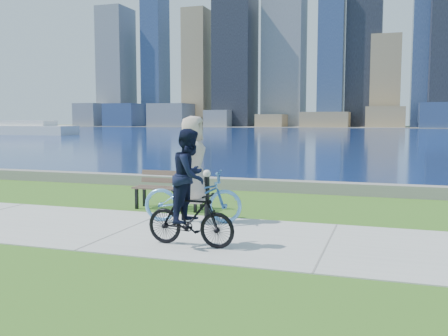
% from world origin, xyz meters
% --- Properties ---
extents(ground, '(320.00, 320.00, 0.00)m').
position_xyz_m(ground, '(0.00, 0.00, 0.00)').
color(ground, '#315F19').
rests_on(ground, ground).
extents(concrete_path, '(80.00, 3.50, 0.02)m').
position_xyz_m(concrete_path, '(0.00, 0.00, 0.01)').
color(concrete_path, '#ABACA6').
rests_on(concrete_path, ground).
extents(seawall, '(90.00, 0.50, 0.35)m').
position_xyz_m(seawall, '(0.00, 6.20, 0.17)').
color(seawall, slate).
rests_on(seawall, ground).
extents(bay_water, '(320.00, 131.00, 0.01)m').
position_xyz_m(bay_water, '(0.00, 72.00, 0.00)').
color(bay_water, '#0C2052').
rests_on(bay_water, ground).
extents(far_shore, '(320.00, 30.00, 0.12)m').
position_xyz_m(far_shore, '(0.00, 130.00, 0.06)').
color(far_shore, gray).
rests_on(far_shore, ground).
extents(city_skyline, '(176.08, 22.65, 76.00)m').
position_xyz_m(city_skyline, '(-3.38, 129.17, 24.82)').
color(city_skyline, slate).
rests_on(city_skyline, ground).
extents(ferry_near, '(14.69, 4.20, 1.99)m').
position_xyz_m(ferry_near, '(-47.48, 49.06, 0.83)').
color(ferry_near, silver).
rests_on(ferry_near, ground).
extents(park_bench, '(1.80, 0.63, 0.93)m').
position_xyz_m(park_bench, '(-4.14, 2.45, 0.57)').
color(park_bench, black).
rests_on(park_bench, ground).
extents(bollard_lamp, '(0.18, 0.18, 1.10)m').
position_xyz_m(bollard_lamp, '(-2.87, 1.63, 0.63)').
color(bollard_lamp, black).
rests_on(bollard_lamp, ground).
extents(cyclist_woman, '(1.13, 2.22, 2.28)m').
position_xyz_m(cyclist_woman, '(-2.97, 1.04, 0.86)').
color(cyclist_woman, '#5FA5E7').
rests_on(cyclist_woman, ground).
extents(cyclist_man, '(0.64, 1.66, 2.04)m').
position_xyz_m(cyclist_man, '(-2.25, -0.87, 0.88)').
color(cyclist_man, black).
rests_on(cyclist_man, ground).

